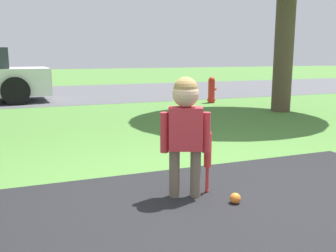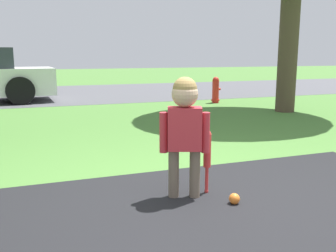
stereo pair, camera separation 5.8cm
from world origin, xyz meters
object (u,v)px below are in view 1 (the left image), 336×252
baseball_bat (208,153)px  fire_hydrant (211,90)px  sports_ball (235,198)px  child (185,121)px

baseball_bat → fire_hydrant: (2.95, 5.58, -0.05)m
baseball_bat → sports_ball: size_ratio=6.22×
fire_hydrant → child: bearing=-119.5°
child → baseball_bat: bearing=25.6°
baseball_bat → fire_hydrant: fire_hydrant is taller
child → fire_hydrant: bearing=81.0°
child → sports_ball: 0.75m
child → fire_hydrant: 6.45m
child → baseball_bat: child is taller
baseball_bat → sports_ball: bearing=-71.1°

